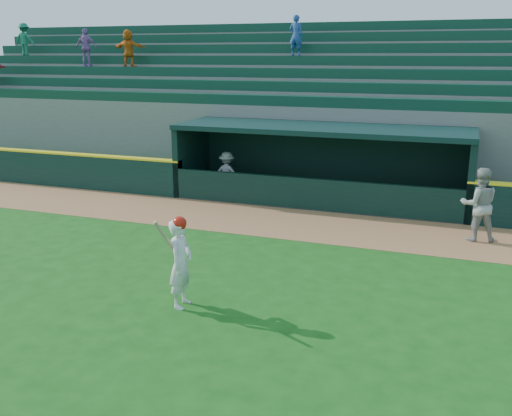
% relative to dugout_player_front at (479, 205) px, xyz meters
% --- Properties ---
extents(ground, '(120.00, 120.00, 0.00)m').
position_rel_dugout_player_front_xyz_m(ground, '(-4.81, -5.06, -0.96)').
color(ground, '#154D13').
rests_on(ground, ground).
extents(warning_track, '(40.00, 3.00, 0.01)m').
position_rel_dugout_player_front_xyz_m(warning_track, '(-4.81, -0.16, -0.95)').
color(warning_track, '#95633B').
rests_on(warning_track, ground).
extents(dugout_player_front, '(1.07, 0.91, 1.92)m').
position_rel_dugout_player_front_xyz_m(dugout_player_front, '(0.00, 0.00, 0.00)').
color(dugout_player_front, '#9A9A95').
rests_on(dugout_player_front, ground).
extents(dugout_player_inside, '(0.97, 0.56, 1.49)m').
position_rel_dugout_player_front_xyz_m(dugout_player_inside, '(-7.98, 2.35, -0.21)').
color(dugout_player_inside, '#A5A5A0').
rests_on(dugout_player_inside, ground).
extents(dugout, '(9.40, 2.80, 2.46)m').
position_rel_dugout_player_front_xyz_m(dugout, '(-4.81, 2.94, 0.40)').
color(dugout, '#62625E').
rests_on(dugout, ground).
extents(stands, '(34.50, 6.25, 6.67)m').
position_rel_dugout_player_front_xyz_m(stands, '(-4.82, 7.50, 1.43)').
color(stands, slate).
rests_on(stands, ground).
extents(batter_at_plate, '(0.52, 0.79, 1.80)m').
position_rel_dugout_player_front_xyz_m(batter_at_plate, '(-5.33, -6.19, -0.06)').
color(batter_at_plate, silver).
rests_on(batter_at_plate, ground).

